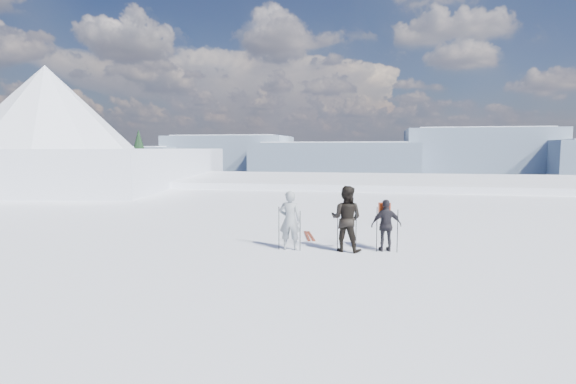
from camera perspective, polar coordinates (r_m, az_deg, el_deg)
name	(u,v)px	position (r m, az deg, el deg)	size (l,w,h in m)	color
lake_basin	(369,257)	(40.50, 10.23, -8.15)	(820.00, 820.00, 71.62)	white
far_mountain_range	(406,158)	(465.16, 14.77, 4.16)	(770.00, 110.00, 53.00)	slate
near_ridge	(92,216)	(47.67, -23.61, -2.76)	(31.37, 35.68, 25.62)	white
skier_grey	(290,220)	(13.55, 0.24, -3.61)	(0.65, 0.43, 1.80)	gray
skier_dark	(346,219)	(13.44, 7.40, -3.37)	(0.95, 0.74, 1.96)	black
skier_pack	(386,225)	(13.68, 12.37, -4.16)	(0.91, 0.38, 1.55)	black
backpack	(385,191)	(13.79, 12.19, 0.15)	(0.33, 0.19, 0.47)	#BA3711
ski_poles	(341,231)	(13.45, 6.76, -4.88)	(3.52, 0.38, 1.34)	black
skis_loose	(309,236)	(15.73, 2.68, -5.59)	(0.65, 1.67, 0.03)	black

